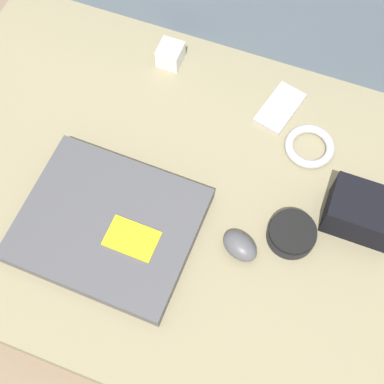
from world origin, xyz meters
The scene contains 9 objects.
ground_plane centered at (0.00, 0.00, 0.00)m, with size 8.00×8.00×0.00m, color #7A6651.
couch_seat centered at (0.00, 0.00, 0.06)m, with size 1.12×0.72×0.12m.
laptop centered at (-0.12, -0.11, 0.13)m, with size 0.31×0.27×0.03m.
computer_mouse centered at (0.12, -0.07, 0.14)m, with size 0.08×0.07×0.04m.
speaker_puck centered at (0.19, -0.01, 0.13)m, with size 0.09×0.09×0.03m.
phone_silver centered at (0.10, 0.25, 0.12)m, with size 0.08×0.12×0.01m.
camera_pouch centered at (0.30, 0.06, 0.16)m, with size 0.12×0.09×0.07m.
charger_brick centered at (-0.15, 0.28, 0.14)m, with size 0.05×0.05×0.04m.
cable_coil centered at (0.18, 0.18, 0.13)m, with size 0.10×0.10×0.02m.
Camera 1 is at (0.15, -0.39, 1.03)m, focal length 50.00 mm.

